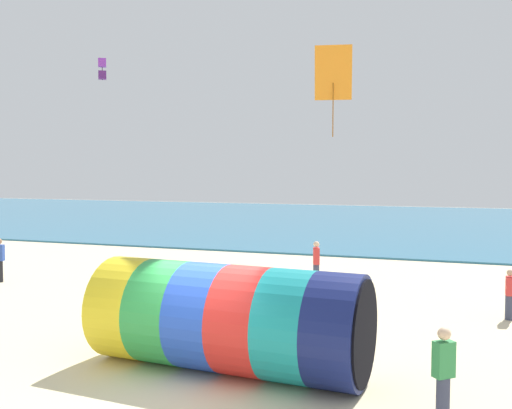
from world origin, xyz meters
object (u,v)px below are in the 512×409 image
Objects in this scene: kite_orange_diamond at (333,74)px; bystander_mid_beach at (316,263)px; giant_inflatable_tube at (228,318)px; kite_handler at (443,375)px; kite_purple_box at (102,69)px; bystander_near_water at (0,260)px; bystander_far_left at (510,294)px.

kite_orange_diamond reaches higher than bystander_mid_beach.
kite_handler is at bearing -15.69° from giant_inflatable_tube.
kite_orange_diamond is at bearing -9.88° from kite_purple_box.
giant_inflatable_tube is 3.65× the size of bystander_mid_beach.
kite_handler is at bearing -62.76° from kite_orange_diamond.
kite_purple_box is (-7.52, 6.55, 6.99)m from giant_inflatable_tube.
bystander_mid_beach is at bearing 15.20° from bystander_near_water.
bystander_near_water reaches higher than bystander_mid_beach.
giant_inflatable_tube is at bearing 164.31° from kite_handler.
giant_inflatable_tube is at bearing -133.50° from bystander_far_left.
bystander_mid_beach is 1.14× the size of bystander_far_left.
bystander_near_water is (-12.35, 6.41, -0.29)m from giant_inflatable_tube.
kite_handler reaches higher than bystander_far_left.
bystander_far_left is at bearing 46.50° from giant_inflatable_tube.
giant_inflatable_tube reaches higher than bystander_mid_beach.
bystander_mid_beach is at bearing 91.02° from giant_inflatable_tube.
kite_handler is at bearing -66.61° from bystander_mid_beach.
kite_orange_diamond is at bearing -5.86° from bystander_near_water.
kite_purple_box is 0.46× the size of bystander_near_water.
kite_handler is 8.26m from bystander_far_left.
giant_inflatable_tube is at bearing -27.44° from bystander_near_water.
kite_handler is 1.01× the size of bystander_mid_beach.
bystander_mid_beach reaches higher than bystander_far_left.
kite_purple_box reaches higher than bystander_far_left.
bystander_mid_beach is at bearing 113.39° from kite_handler.
kite_orange_diamond is 1.74× the size of bystander_far_left.
bystander_far_left is (18.76, 0.35, -0.14)m from bystander_near_water.
bystander_near_water is at bearing -178.93° from bystander_far_left.
giant_inflatable_tube is 8.02m from kite_orange_diamond.
bystander_far_left is (13.94, 0.21, -7.43)m from kite_purple_box.
kite_orange_diamond reaches higher than giant_inflatable_tube.
giant_inflatable_tube is 9.73m from bystander_mid_beach.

